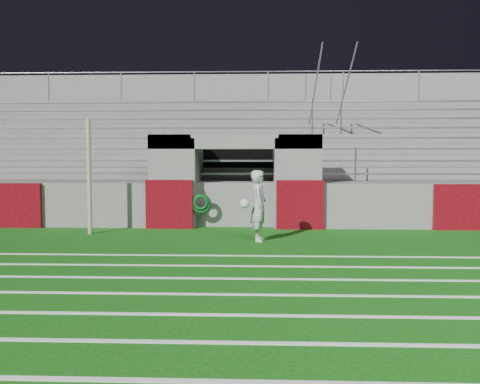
{
  "coord_description": "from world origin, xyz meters",
  "views": [
    {
      "loc": [
        0.75,
        -11.65,
        2.04
      ],
      "look_at": [
        0.2,
        1.8,
        1.1
      ],
      "focal_mm": 40.0,
      "sensor_mm": 36.0,
      "label": 1
    }
  ],
  "objects": [
    {
      "name": "hose_coil",
      "position": [
        -0.92,
        2.94,
        0.7
      ],
      "size": [
        0.56,
        0.14,
        0.56
      ],
      "color": "#0B3B13",
      "rests_on": "ground"
    },
    {
      "name": "field_post",
      "position": [
        -3.68,
        1.85,
        1.49
      ],
      "size": [
        0.11,
        0.11,
        2.97
      ],
      "primitive_type": "cylinder",
      "color": "tan",
      "rests_on": "ground"
    },
    {
      "name": "goalkeeper_with_ball",
      "position": [
        0.68,
        0.9,
        0.84
      ],
      "size": [
        0.65,
        0.69,
        1.68
      ],
      "color": "#B6BCC0",
      "rests_on": "ground"
    },
    {
      "name": "ground",
      "position": [
        0.0,
        0.0,
        0.0
      ],
      "size": [
        90.0,
        90.0,
        0.0
      ],
      "primitive_type": "plane",
      "color": "#0E4B0C",
      "rests_on": "ground"
    },
    {
      "name": "field_markings",
      "position": [
        0.0,
        -5.0,
        0.01
      ],
      "size": [
        28.0,
        8.09,
        0.01
      ],
      "color": "white",
      "rests_on": "ground"
    },
    {
      "name": "stadium_structure",
      "position": [
        0.0,
        7.97,
        1.49
      ],
      "size": [
        26.0,
        8.48,
        5.42
      ],
      "color": "slate",
      "rests_on": "ground"
    }
  ]
}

